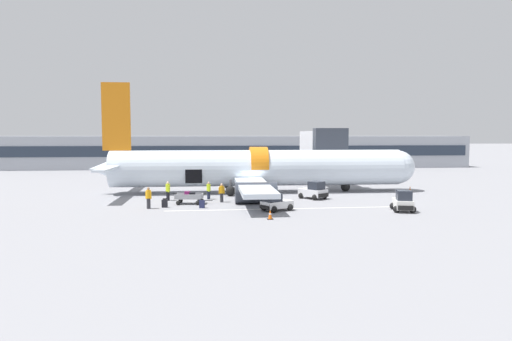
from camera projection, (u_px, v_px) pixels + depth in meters
ground_plane at (254, 196)px, 46.09m from camera, size 500.00×500.00×0.00m
apron_marking_line at (285, 209)px, 38.28m from camera, size 20.11×0.59×0.01m
terminal_strip at (234, 152)px, 87.67m from camera, size 88.32×12.14×5.92m
jet_bridge_stub at (322, 143)px, 56.29m from camera, size 3.78×11.66×6.95m
airplane at (254, 169)px, 48.94m from camera, size 35.09×30.10×11.58m
baggage_tug_lead at (403, 202)px, 36.95m from camera, size 2.15×2.79×1.75m
baggage_tug_mid at (276, 203)px, 37.21m from camera, size 2.89×2.51×1.47m
baggage_tug_rear at (314, 191)px, 44.21m from camera, size 2.79×3.00×1.71m
baggage_cart_loading at (190, 198)px, 40.99m from camera, size 3.42×1.98×1.09m
ground_crew_loader_a at (209, 190)px, 43.83m from camera, size 0.44×0.59×1.68m
ground_crew_loader_b at (168, 191)px, 42.93m from camera, size 0.52×0.63×1.82m
ground_crew_driver at (222, 192)px, 41.91m from camera, size 0.60×0.51×1.74m
ground_crew_supervisor at (148, 197)px, 38.26m from camera, size 0.59×0.57×1.82m
suitcase_on_tarmac_upright at (165, 204)px, 38.93m from camera, size 0.51×0.30×0.79m
suitcase_on_tarmac_spare at (202, 204)px, 38.65m from camera, size 0.49×0.38×0.79m
safety_cone_nose at (410, 189)px, 49.55m from camera, size 0.45×0.45×0.65m
safety_cone_engine_left at (270, 215)px, 33.51m from camera, size 0.44×0.44×0.73m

